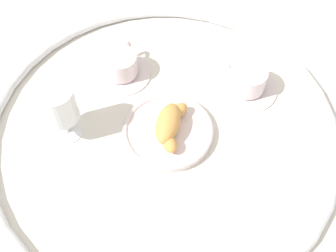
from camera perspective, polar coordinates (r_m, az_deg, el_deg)
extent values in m
plane|color=silver|center=(0.94, -0.85, -0.78)|extent=(2.20, 2.20, 0.00)
torus|color=silver|center=(0.93, -0.86, -0.38)|extent=(0.75, 0.75, 0.02)
cylinder|color=silver|center=(0.93, 0.00, -0.78)|extent=(0.19, 0.19, 0.01)
torus|color=silver|center=(0.93, 0.00, -0.54)|extent=(0.19, 0.19, 0.01)
ellipsoid|color=#D6994C|center=(0.90, 0.00, 0.37)|extent=(0.11, 0.09, 0.04)
ellipsoid|color=#D6994C|center=(0.89, 0.20, -2.29)|extent=(0.05, 0.05, 0.03)
ellipsoid|color=#D6994C|center=(0.93, 1.39, 2.04)|extent=(0.05, 0.03, 0.03)
cylinder|color=silver|center=(1.04, -6.01, 6.85)|extent=(0.14, 0.14, 0.01)
cylinder|color=silver|center=(1.02, -6.16, 7.98)|extent=(0.08, 0.08, 0.05)
cylinder|color=#937A60|center=(1.00, -6.27, 8.82)|extent=(0.07, 0.07, 0.01)
torus|color=silver|center=(1.04, -5.34, 9.85)|extent=(0.04, 0.03, 0.04)
cylinder|color=silver|center=(1.02, 10.25, 4.85)|extent=(0.14, 0.14, 0.01)
cylinder|color=silver|center=(1.00, 10.51, 5.95)|extent=(0.08, 0.08, 0.05)
cylinder|color=#937A60|center=(0.98, 10.71, 6.77)|extent=(0.07, 0.07, 0.01)
torus|color=silver|center=(1.01, 8.55, 7.45)|extent=(0.01, 0.04, 0.04)
cylinder|color=white|center=(0.96, -12.99, -0.61)|extent=(0.07, 0.07, 0.01)
cylinder|color=white|center=(0.94, -13.33, 0.39)|extent=(0.01, 0.01, 0.05)
cylinder|color=white|center=(0.89, -14.16, 2.86)|extent=(0.08, 0.08, 0.08)
cylinder|color=#E0CC4C|center=(0.89, -14.09, 2.63)|extent=(0.07, 0.07, 0.06)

